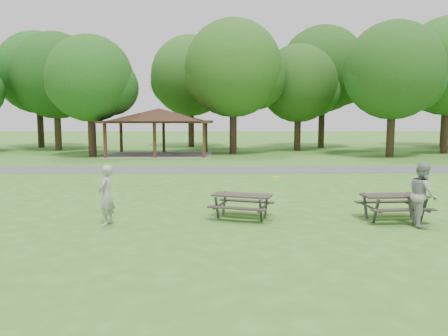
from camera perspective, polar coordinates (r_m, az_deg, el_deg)
ground at (r=11.85m, az=-4.67°, el=-8.57°), size 160.00×160.00×0.00m
asphalt_path at (r=25.60m, az=-2.49°, el=-0.21°), size 120.00×3.20×0.02m
pavilion at (r=35.72m, az=-8.47°, el=6.62°), size 8.60×7.01×3.76m
tree_row_c at (r=43.16m, az=-21.00°, el=10.89°), size 8.19×7.80×10.67m
tree_row_d at (r=35.39m, az=-16.94°, el=10.79°), size 6.93×6.60×9.27m
tree_row_e at (r=36.63m, az=1.38°, el=12.52°), size 8.40×8.00×11.02m
tree_row_f at (r=40.67m, az=9.80°, el=10.52°), size 7.35×7.00×9.55m
tree_row_g at (r=36.10m, az=21.36°, el=11.42°), size 7.77×7.40×10.25m
tree_deep_a at (r=47.53m, az=-23.00°, el=11.10°), size 8.40×8.00×11.38m
tree_deep_b at (r=44.66m, az=-4.23°, el=11.61°), size 8.40×8.00×11.13m
tree_deep_c at (r=44.83m, az=12.90°, el=12.16°), size 8.82×8.40×11.90m
tree_deep_d at (r=50.74m, az=27.14°, el=10.47°), size 8.40×8.00×11.27m
picnic_table_middle at (r=13.46m, az=2.35°, el=-4.21°), size 2.13×1.91×0.77m
picnic_table_far at (r=14.12m, az=21.30°, el=-4.03°), size 1.97×1.62×0.81m
frisbee_in_flight at (r=12.51m, az=6.80°, el=-1.19°), size 0.32×0.32×0.02m
frisbee_thrower at (r=13.02m, az=-15.13°, el=-3.45°), size 0.52×0.70×1.75m
frisbee_catcher at (r=13.67m, az=24.50°, el=-3.17°), size 0.82×0.99×1.83m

